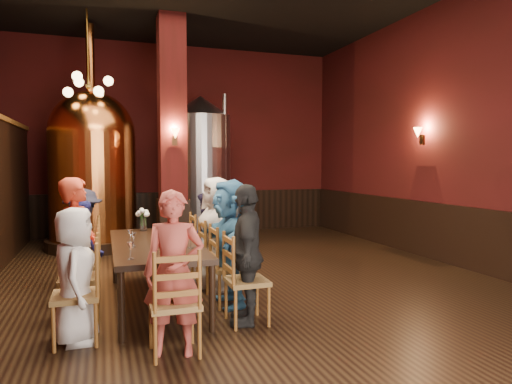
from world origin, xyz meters
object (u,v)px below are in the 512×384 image
object	(u,v)px
dining_table	(155,247)
rose_vase	(143,216)
person_1	(78,249)
person_0	(75,275)
copper_kettle	(93,168)
steel_vessel	(201,168)
person_2	(81,251)

from	to	relation	value
dining_table	rose_vase	bearing A→B (deg)	93.18
person_1	rose_vase	size ratio (longest dim) A/B	4.77
person_0	copper_kettle	bearing A→B (deg)	-0.22
copper_kettle	steel_vessel	distance (m)	2.29
dining_table	person_1	size ratio (longest dim) A/B	1.55
person_0	person_1	distance (m)	0.68
person_2	steel_vessel	world-z (taller)	steel_vessel
copper_kettle	dining_table	bearing A→B (deg)	-79.28
copper_kettle	rose_vase	world-z (taller)	copper_kettle
person_0	rose_vase	size ratio (longest dim) A/B	3.98
person_0	person_1	bearing A→B (deg)	0.64
person_0	steel_vessel	xyz separation A→B (m)	(2.34, 5.44, 0.94)
person_0	person_1	xyz separation A→B (m)	(0.00, 0.67, 0.13)
person_2	copper_kettle	size ratio (longest dim) A/B	0.29
dining_table	copper_kettle	xyz separation A→B (m)	(-0.77, 4.08, 0.92)
steel_vessel	rose_vase	size ratio (longest dim) A/B	9.75
person_1	copper_kettle	distance (m)	4.49
person_0	copper_kettle	world-z (taller)	copper_kettle
dining_table	person_1	xyz separation A→B (m)	(-0.85, -0.33, 0.09)
person_0	steel_vessel	size ratio (longest dim) A/B	0.41
dining_table	person_2	distance (m)	0.91
dining_table	person_0	distance (m)	1.31
person_1	copper_kettle	size ratio (longest dim) A/B	0.35
person_0	person_1	world-z (taller)	person_1
person_1	person_0	bearing A→B (deg)	-170.15
dining_table	person_2	size ratio (longest dim) A/B	1.88
person_1	copper_kettle	xyz separation A→B (m)	(0.08, 4.41, 0.83)
dining_table	steel_vessel	xyz separation A→B (m)	(1.49, 4.44, 0.90)
person_1	copper_kettle	bearing A→B (deg)	8.87
rose_vase	person_0	bearing A→B (deg)	-111.69
person_0	rose_vase	distance (m)	2.18
person_2	copper_kettle	distance (m)	3.87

